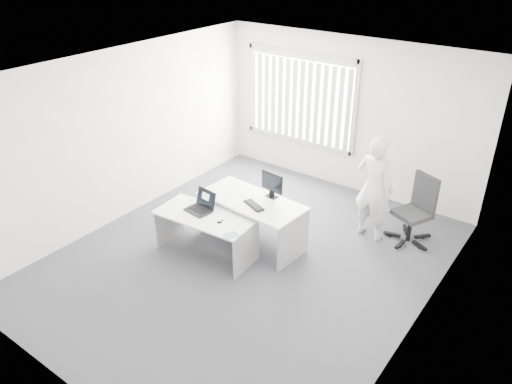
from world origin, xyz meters
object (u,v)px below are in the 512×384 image
Objects in this scene: person at (374,188)px; office_chair at (413,221)px; monitor at (272,185)px; laptop at (198,203)px; desk_near at (205,226)px; desk_far at (252,212)px.

office_chair is at bearing -151.68° from person.
person is 4.17× the size of monitor.
office_chair is 2.90× the size of laptop.
office_chair reaches higher than laptop.
monitor reaches higher than desk_near.
office_chair is 0.64× the size of person.
monitor is at bearing 58.70° from desk_far.
office_chair is at bearing 39.07° from desk_near.
laptop is (-0.51, -0.64, 0.28)m from desk_far.
person is (1.40, 1.28, 0.31)m from desk_far.
desk_far is at bearing 57.99° from laptop.
person reaches higher than laptop.
desk_far is 1.55× the size of office_chair.
person reaches higher than desk_near.
desk_far is at bearing 46.52° from person.
desk_far reaches higher than desk_near.
laptop is (-0.16, 0.03, 0.33)m from desk_near.
office_chair is (2.34, 2.21, -0.14)m from desk_near.
desk_near is at bearing -3.64° from laptop.
monitor is (0.54, 0.93, 0.47)m from desk_near.
desk_far is 0.52m from monitor.
desk_far is 0.86m from laptop.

